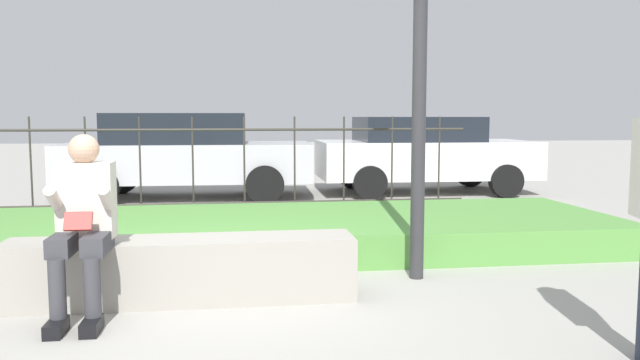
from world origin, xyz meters
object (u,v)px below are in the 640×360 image
stone_bench (183,273)px  person_seated_reader (83,217)px  car_parked_right (423,153)px  car_parked_center (185,154)px

stone_bench → person_seated_reader: bearing=-156.6°
car_parked_right → car_parked_center: bearing=-176.0°
person_seated_reader → car_parked_center: size_ratio=0.30×
stone_bench → car_parked_center: bearing=93.7°
person_seated_reader → car_parked_center: bearing=87.8°
stone_bench → person_seated_reader: 0.86m
car_parked_right → stone_bench: bearing=-120.3°
car_parked_right → car_parked_center: (-4.30, -0.22, 0.03)m
car_parked_center → person_seated_reader: bearing=-90.4°
person_seated_reader → car_parked_right: 8.06m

